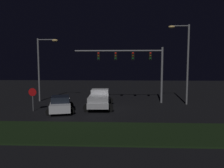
# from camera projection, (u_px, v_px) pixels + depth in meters

# --- Properties ---
(ground_plane) EXTENTS (80.00, 80.00, 0.00)m
(ground_plane) POSITION_uv_depth(u_px,v_px,m) (102.00, 108.00, 20.81)
(ground_plane) COLOR black
(grass_median) EXTENTS (24.34, 4.45, 0.10)m
(grass_median) POSITION_uv_depth(u_px,v_px,m) (91.00, 132.00, 13.11)
(grass_median) COLOR black
(grass_median) RESTS_ON ground_plane
(pickup_truck) EXTENTS (3.02, 5.48, 1.80)m
(pickup_truck) POSITION_uv_depth(u_px,v_px,m) (100.00, 98.00, 21.12)
(pickup_truck) COLOR #B7B7BC
(pickup_truck) RESTS_ON ground_plane
(car_sedan) EXTENTS (3.19, 4.72, 1.51)m
(car_sedan) POSITION_uv_depth(u_px,v_px,m) (61.00, 104.00, 19.25)
(car_sedan) COLOR silver
(car_sedan) RESTS_ON ground_plane
(traffic_signal_gantry) EXTENTS (10.32, 0.56, 6.50)m
(traffic_signal_gantry) POSITION_uv_depth(u_px,v_px,m) (133.00, 60.00, 23.55)
(traffic_signal_gantry) COLOR slate
(traffic_signal_gantry) RESTS_ON ground_plane
(street_lamp_left) EXTENTS (2.54, 0.44, 7.64)m
(street_lamp_left) POSITION_uv_depth(u_px,v_px,m) (43.00, 62.00, 24.59)
(street_lamp_left) COLOR slate
(street_lamp_left) RESTS_ON ground_plane
(street_lamp_right) EXTENTS (2.33, 0.44, 8.87)m
(street_lamp_right) POSITION_uv_depth(u_px,v_px,m) (184.00, 56.00, 22.46)
(street_lamp_right) COLOR slate
(street_lamp_right) RESTS_ON ground_plane
(stop_sign) EXTENTS (0.76, 0.08, 2.23)m
(stop_sign) POSITION_uv_depth(u_px,v_px,m) (33.00, 95.00, 19.33)
(stop_sign) COLOR slate
(stop_sign) RESTS_ON ground_plane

